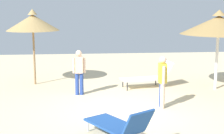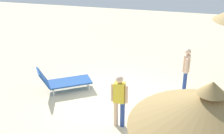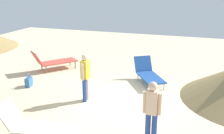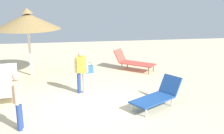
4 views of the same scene
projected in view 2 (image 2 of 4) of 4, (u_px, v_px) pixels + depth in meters
name	position (u px, v px, depth m)	size (l,w,h in m)	color
ground	(119.00, 103.00, 10.04)	(24.00, 24.00, 0.10)	beige
parasol_umbrella_near_right	(209.00, 111.00, 5.21)	(2.73, 2.73, 2.89)	white
lounge_chair_front	(215.00, 128.00, 8.02)	(0.97, 2.03, 0.95)	silver
lounge_chair_far_right	(62.00, 81.00, 10.58)	(1.86, 1.52, 0.87)	#1E478C
person_standing_edge	(186.00, 68.00, 10.32)	(0.22, 0.44, 1.55)	navy
person_standing_near_left	(119.00, 98.00, 8.49)	(0.48, 0.24, 1.56)	navy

